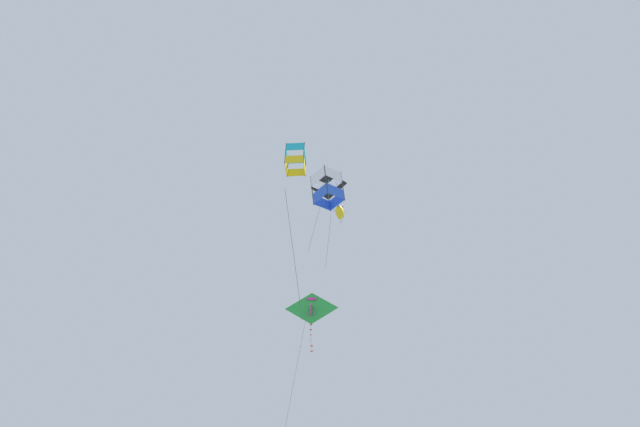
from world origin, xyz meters
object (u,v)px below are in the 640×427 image
Objects in this scene: kite_diamond_mid_left at (329,186)px; kite_fish_upper_right at (340,213)px; kite_box_far_centre at (327,189)px; kite_delta_near_left at (311,309)px; kite_box_highest at (296,159)px.

kite_fish_upper_right is (-5.19, -1.75, 1.07)m from kite_diamond_mid_left.
kite_diamond_mid_left is 8.52m from kite_box_far_centre.
kite_delta_near_left is at bearing -71.37° from kite_fish_upper_right.
kite_box_highest is 9.86m from kite_delta_near_left.
kite_box_highest is 0.36× the size of kite_box_far_centre.
kite_diamond_mid_left is 9.09m from kite_delta_near_left.
kite_box_far_centre is (11.75, 4.92, -5.49)m from kite_fish_upper_right.
kite_box_far_centre is (12.78, 7.60, 0.51)m from kite_delta_near_left.
kite_fish_upper_right is at bearing -133.90° from kite_box_far_centre.
kite_delta_near_left is 14.88m from kite_box_far_centre.
kite_delta_near_left is (-6.22, -4.42, -4.94)m from kite_diamond_mid_left.
kite_delta_near_left is at bearing -98.12° from kite_box_highest.
kite_box_far_centre is at bearing 104.91° from kite_box_highest.
kite_box_highest is at bearing -52.46° from kite_diamond_mid_left.
kite_box_highest is 13.21m from kite_box_far_centre.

